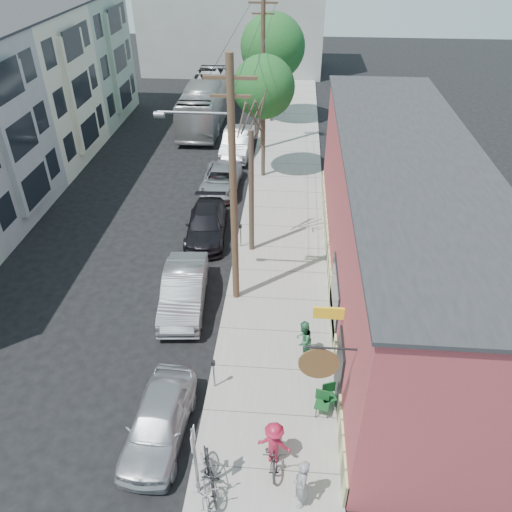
# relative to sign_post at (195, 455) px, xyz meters

# --- Properties ---
(ground) EXTENTS (120.00, 120.00, 0.00)m
(ground) POSITION_rel_sign_post_xyz_m (-2.35, 4.80, -1.83)
(ground) COLOR black
(sidewalk) EXTENTS (4.50, 58.00, 0.15)m
(sidewalk) POSITION_rel_sign_post_xyz_m (1.90, 15.80, -1.76)
(sidewalk) COLOR gray
(sidewalk) RESTS_ON ground
(cafe_building) EXTENTS (6.60, 20.20, 6.61)m
(cafe_building) POSITION_rel_sign_post_xyz_m (6.64, 9.80, 1.47)
(cafe_building) COLOR #A73E44
(cafe_building) RESTS_ON ground
(apartment_row) EXTENTS (6.30, 32.00, 9.00)m
(apartment_row) POSITION_rel_sign_post_xyz_m (-14.20, 18.80, 2.67)
(apartment_row) COLOR #9EB296
(apartment_row) RESTS_ON ground
(end_cap_building) EXTENTS (18.00, 8.00, 12.00)m
(end_cap_building) POSITION_rel_sign_post_xyz_m (-4.35, 46.80, 4.17)
(end_cap_building) COLOR #9C9D98
(end_cap_building) RESTS_ON ground
(sign_post) EXTENTS (0.07, 0.45, 2.80)m
(sign_post) POSITION_rel_sign_post_xyz_m (0.00, 0.00, 0.00)
(sign_post) COLOR slate
(sign_post) RESTS_ON sidewalk
(parking_meter_near) EXTENTS (0.14, 0.14, 1.24)m
(parking_meter_near) POSITION_rel_sign_post_xyz_m (-0.10, 3.82, -0.85)
(parking_meter_near) COLOR slate
(parking_meter_near) RESTS_ON sidewalk
(parking_meter_far) EXTENTS (0.14, 0.14, 1.24)m
(parking_meter_far) POSITION_rel_sign_post_xyz_m (-0.10, 12.73, -0.85)
(parking_meter_far) COLOR slate
(parking_meter_far) RESTS_ON sidewalk
(utility_pole_near) EXTENTS (3.57, 0.28, 10.00)m
(utility_pole_near) POSITION_rel_sign_post_xyz_m (0.04, 8.84, 3.58)
(utility_pole_near) COLOR #503A28
(utility_pole_near) RESTS_ON sidewalk
(utility_pole_far) EXTENTS (1.80, 0.28, 10.00)m
(utility_pole_far) POSITION_rel_sign_post_xyz_m (0.10, 25.34, 3.51)
(utility_pole_far) COLOR #503A28
(utility_pole_far) RESTS_ON sidewalk
(tree_bare) EXTENTS (0.24, 0.24, 6.06)m
(tree_bare) POSITION_rel_sign_post_xyz_m (0.45, 12.55, 1.35)
(tree_bare) COLOR #44392C
(tree_bare) RESTS_ON sidewalk
(tree_leafy_mid) EXTENTS (3.56, 3.56, 7.25)m
(tree_leafy_mid) POSITION_rel_sign_post_xyz_m (0.45, 20.95, 3.76)
(tree_leafy_mid) COLOR #44392C
(tree_leafy_mid) RESTS_ON sidewalk
(tree_leafy_far) EXTENTS (4.76, 4.76, 7.91)m
(tree_leafy_far) POSITION_rel_sign_post_xyz_m (0.45, 30.96, 3.84)
(tree_leafy_far) COLOR #44392C
(tree_leafy_far) RESTS_ON sidewalk
(patio_chair_a) EXTENTS (0.61, 0.61, 0.88)m
(patio_chair_a) POSITION_rel_sign_post_xyz_m (3.58, 2.96, -1.24)
(patio_chair_a) COLOR #14471F
(patio_chair_a) RESTS_ON sidewalk
(patio_chair_b) EXTENTS (0.64, 0.64, 0.88)m
(patio_chair_b) POSITION_rel_sign_post_xyz_m (3.79, 3.30, -1.24)
(patio_chair_b) COLOR #14471F
(patio_chair_b) RESTS_ON sidewalk
(patron_grey) EXTENTS (0.53, 0.71, 1.77)m
(patron_grey) POSITION_rel_sign_post_xyz_m (2.88, -0.12, -0.79)
(patron_grey) COLOR gray
(patron_grey) RESTS_ON sidewalk
(patron_green) EXTENTS (0.86, 0.96, 1.62)m
(patron_green) POSITION_rel_sign_post_xyz_m (2.94, 5.52, -0.87)
(patron_green) COLOR #307A4D
(patron_green) RESTS_ON sidewalk
(cyclist) EXTENTS (1.13, 0.79, 1.59)m
(cyclist) POSITION_rel_sign_post_xyz_m (2.09, 1.15, -0.89)
(cyclist) COLOR maroon
(cyclist) RESTS_ON sidewalk
(cyclist_bike) EXTENTS (0.83, 1.99, 1.02)m
(cyclist_bike) POSITION_rel_sign_post_xyz_m (2.09, 1.15, -1.17)
(cyclist_bike) COLOR black
(cyclist_bike) RESTS_ON sidewalk
(parked_bike_a) EXTENTS (1.16, 2.02, 1.17)m
(parked_bike_a) POSITION_rel_sign_post_xyz_m (0.31, 0.21, -1.10)
(parked_bike_a) COLOR black
(parked_bike_a) RESTS_ON sidewalk
(parked_bike_b) EXTENTS (1.20, 2.15, 1.07)m
(parked_bike_b) POSITION_rel_sign_post_xyz_m (0.21, -0.07, -1.15)
(parked_bike_b) COLOR gray
(parked_bike_b) RESTS_ON sidewalk
(car_0) EXTENTS (1.92, 4.35, 1.46)m
(car_0) POSITION_rel_sign_post_xyz_m (-1.55, 1.81, -1.10)
(car_0) COLOR #ABACB3
(car_0) RESTS_ON ground
(car_1) EXTENTS (2.09, 4.95, 1.59)m
(car_1) POSITION_rel_sign_post_xyz_m (-2.03, 8.26, -1.04)
(car_1) COLOR #93959A
(car_1) RESTS_ON ground
(car_2) EXTENTS (2.23, 4.93, 1.40)m
(car_2) POSITION_rel_sign_post_xyz_m (-1.95, 13.76, -1.13)
(car_2) COLOR black
(car_2) RESTS_ON ground
(car_3) EXTENTS (2.19, 4.72, 1.31)m
(car_3) POSITION_rel_sign_post_xyz_m (-1.95, 19.03, -1.18)
(car_3) COLOR #93959A
(car_3) RESTS_ON ground
(car_4) EXTENTS (1.97, 5.21, 1.70)m
(car_4) POSITION_rel_sign_post_xyz_m (-1.55, 24.47, -0.98)
(car_4) COLOR #93959A
(car_4) RESTS_ON ground
(bus) EXTENTS (2.74, 11.68, 3.25)m
(bus) POSITION_rel_sign_post_xyz_m (-4.65, 30.70, -0.21)
(bus) COLOR silver
(bus) RESTS_ON ground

